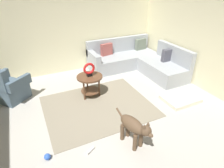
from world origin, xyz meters
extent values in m
cube|color=#B7B2A8|center=(0.00, 0.00, -0.05)|extent=(6.00, 6.00, 0.10)
cube|color=beige|center=(0.00, 2.94, 1.35)|extent=(6.00, 0.12, 2.70)
cube|color=gray|center=(0.15, 0.70, 0.01)|extent=(2.30, 1.90, 0.01)
cube|color=#9EA3A8|center=(1.73, 2.41, 0.21)|extent=(2.20, 0.85, 0.42)
cube|color=#9EA3A8|center=(1.73, 2.76, 0.65)|extent=(2.20, 0.14, 0.46)
cube|color=#9EA3A8|center=(2.41, 1.28, 0.21)|extent=(0.85, 1.40, 0.42)
cube|color=#9EA3A8|center=(2.76, 1.28, 0.65)|extent=(0.14, 1.40, 0.46)
cube|color=#9EA3A8|center=(0.71, 2.41, 0.53)|extent=(0.16, 0.85, 0.22)
cube|color=slate|center=(2.48, 2.61, 0.59)|extent=(0.39, 0.16, 0.38)
cube|color=#994C47|center=(1.23, 2.61, 0.59)|extent=(0.40, 0.19, 0.38)
cube|color=#4C4C56|center=(2.61, 1.38, 0.59)|extent=(0.38, 0.15, 0.38)
cube|color=#4C6070|center=(-1.56, 1.86, 0.20)|extent=(0.85, 0.85, 0.40)
cube|color=#4C6070|center=(-1.33, 1.60, 0.51)|extent=(0.52, 0.47, 0.22)
cylinder|color=brown|center=(0.15, 1.19, 0.52)|extent=(0.60, 0.60, 0.04)
cylinder|color=brown|center=(0.15, 1.19, 0.15)|extent=(0.45, 0.45, 0.02)
cylinder|color=brown|center=(0.15, 1.40, 0.25)|extent=(0.04, 0.04, 0.50)
cylinder|color=brown|center=(-0.03, 1.08, 0.25)|extent=(0.04, 0.04, 0.50)
cylinder|color=brown|center=(0.34, 1.08, 0.25)|extent=(0.04, 0.04, 0.50)
cube|color=black|center=(0.15, 1.19, 0.57)|extent=(0.12, 0.08, 0.05)
torus|color=red|center=(0.15, 1.19, 0.73)|extent=(0.28, 0.06, 0.28)
cube|color=beige|center=(1.98, 0.08, 0.04)|extent=(0.80, 0.60, 0.09)
cylinder|color=brown|center=(0.37, -0.69, 0.16)|extent=(0.07, 0.07, 0.32)
cylinder|color=brown|center=(0.23, -0.72, 0.16)|extent=(0.07, 0.07, 0.32)
cylinder|color=brown|center=(0.30, -0.38, 0.16)|extent=(0.07, 0.07, 0.32)
cylinder|color=brown|center=(0.16, -0.41, 0.16)|extent=(0.07, 0.07, 0.32)
ellipsoid|color=brown|center=(0.26, -0.55, 0.40)|extent=(0.33, 0.56, 0.24)
sphere|color=brown|center=(0.33, -0.84, 0.48)|extent=(0.17, 0.17, 0.17)
ellipsoid|color=brown|center=(0.35, -0.92, 0.46)|extent=(0.10, 0.13, 0.07)
cone|color=brown|center=(0.37, -0.82, 0.59)|extent=(0.06, 0.06, 0.07)
cone|color=brown|center=(0.29, -0.84, 0.59)|extent=(0.06, 0.06, 0.07)
cylinder|color=brown|center=(0.19, -0.25, 0.44)|extent=(0.08, 0.20, 0.16)
sphere|color=blue|center=(-1.10, -0.29, 0.05)|extent=(0.10, 0.10, 0.10)
cylinder|color=silver|center=(-0.44, -0.43, 0.03)|extent=(0.18, 0.13, 0.05)
camera|label=1|loc=(-1.08, -2.58, 2.48)|focal=30.33mm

